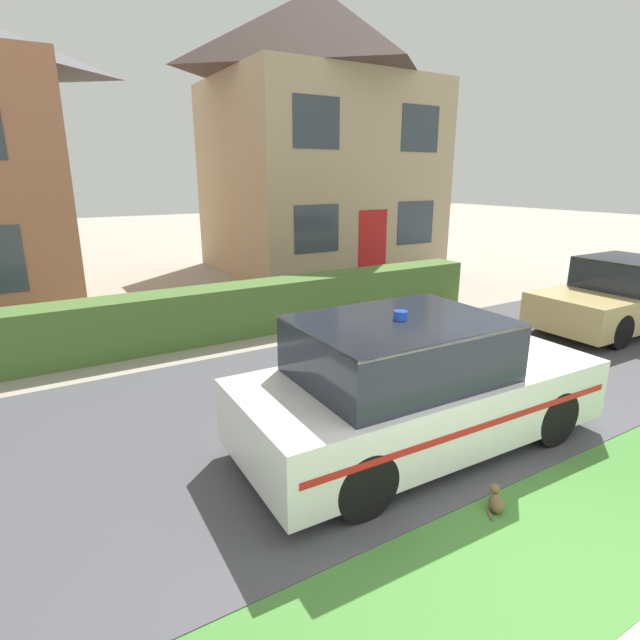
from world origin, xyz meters
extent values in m
plane|color=#A89E8E|center=(0.00, 0.00, 0.00)|extent=(80.00, 80.00, 0.00)
cube|color=#4C4C51|center=(0.00, 3.77, 0.01)|extent=(28.00, 5.12, 0.01)
cube|color=#478438|center=(0.00, 0.43, 0.00)|extent=(28.00, 1.56, 0.01)
cube|color=#4C7233|center=(0.57, 7.40, 0.50)|extent=(10.91, 0.77, 1.01)
cylinder|color=black|center=(1.89, 1.53, 0.35)|extent=(0.68, 0.22, 0.67)
cylinder|color=black|center=(1.93, 3.13, 0.35)|extent=(0.68, 0.22, 0.67)
cylinder|color=black|center=(-0.78, 1.60, 0.35)|extent=(0.68, 0.22, 0.67)
cylinder|color=black|center=(-0.74, 3.20, 0.35)|extent=(0.68, 0.22, 0.67)
cube|color=white|center=(0.57, 2.36, 0.56)|extent=(4.35, 1.91, 0.73)
cube|color=#232833|center=(0.23, 2.37, 1.25)|extent=(2.22, 1.68, 0.65)
cube|color=white|center=(0.23, 2.37, 1.56)|extent=(2.22, 1.68, 0.04)
cube|color=red|center=(0.55, 1.46, 0.62)|extent=(4.09, 0.11, 0.07)
cube|color=red|center=(0.60, 3.27, 0.62)|extent=(4.09, 0.11, 0.07)
cylinder|color=blue|center=(0.23, 2.37, 1.62)|extent=(0.15, 0.15, 0.09)
ellipsoid|color=brown|center=(0.35, 1.01, 0.08)|extent=(0.22, 0.24, 0.17)
ellipsoid|color=white|center=(0.39, 1.07, 0.07)|extent=(0.09, 0.09, 0.09)
sphere|color=brown|center=(0.39, 1.08, 0.19)|extent=(0.10, 0.10, 0.10)
cone|color=brown|center=(0.41, 1.06, 0.23)|extent=(0.04, 0.04, 0.04)
cone|color=brown|center=(0.37, 1.09, 0.23)|extent=(0.04, 0.04, 0.04)
cylinder|color=brown|center=(0.25, 0.99, 0.01)|extent=(0.11, 0.15, 0.03)
cylinder|color=black|center=(5.96, 4.49, 0.34)|extent=(0.65, 0.20, 0.65)
cylinder|color=black|center=(5.96, 3.03, 0.34)|extent=(0.65, 0.20, 0.65)
cylinder|color=black|center=(8.42, 4.48, 0.34)|extent=(0.65, 0.20, 0.65)
cube|color=tan|center=(7.19, 3.75, 0.52)|extent=(3.97, 1.67, 0.66)
cube|color=#232833|center=(7.31, 3.75, 1.16)|extent=(1.61, 1.50, 0.61)
cube|color=tan|center=(7.31, 3.75, 1.45)|extent=(1.61, 1.50, 0.04)
cube|color=tan|center=(5.61, 13.12, 2.96)|extent=(6.42, 5.70, 5.91)
pyramid|color=#473833|center=(5.61, 13.12, 7.21)|extent=(6.74, 5.98, 2.60)
cube|color=red|center=(5.76, 10.26, 1.05)|extent=(1.00, 0.02, 2.10)
cube|color=#333D47|center=(3.85, 10.26, 1.66)|extent=(1.40, 0.02, 1.30)
cube|color=#333D47|center=(7.38, 10.26, 1.66)|extent=(1.40, 0.02, 1.30)
cube|color=#333D47|center=(3.85, 10.26, 4.37)|extent=(1.40, 0.02, 1.30)
cube|color=#333D47|center=(7.38, 10.26, 4.37)|extent=(1.40, 0.02, 1.30)
camera|label=1|loc=(-3.16, -1.59, 3.06)|focal=28.00mm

